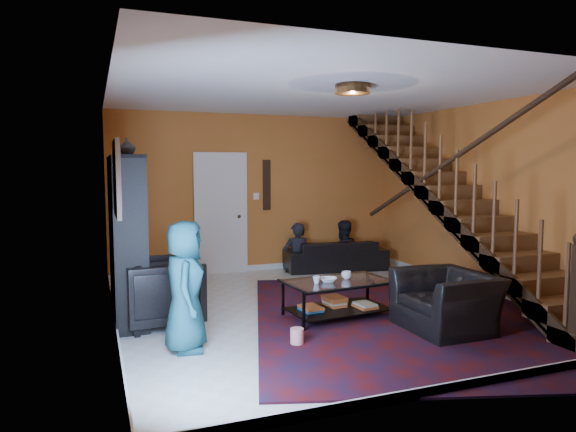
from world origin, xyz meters
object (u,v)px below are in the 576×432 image
object	(u,v)px
armchair_left	(163,292)
armchair_right	(446,302)
sofa	(335,255)
coffee_table	(338,297)
bookshelf	(127,239)

from	to	relation	value
armchair_left	armchair_right	bearing A→B (deg)	-117.71
sofa	coffee_table	distance (m)	3.11
coffee_table	armchair_right	bearing A→B (deg)	-41.85
sofa	bookshelf	bearing A→B (deg)	32.48
armchair_left	armchair_right	xyz separation A→B (m)	(2.98, -1.37, -0.06)
coffee_table	armchair_left	bearing A→B (deg)	165.63
sofa	armchair_right	xyz separation A→B (m)	(-0.39, -3.66, 0.07)
armchair_right	bookshelf	bearing A→B (deg)	-120.35
bookshelf	armchair_left	size ratio (longest dim) A/B	2.28
bookshelf	armchair_right	xyz separation A→B (m)	(3.34, -1.96, -0.63)
armchair_left	coffee_table	xyz separation A→B (m)	(2.04, -0.52, -0.12)
bookshelf	coffee_table	world-z (taller)	bookshelf
bookshelf	coffee_table	distance (m)	2.73
sofa	armchair_left	xyz separation A→B (m)	(-3.38, -2.29, 0.13)
bookshelf	coffee_table	bearing A→B (deg)	-24.88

